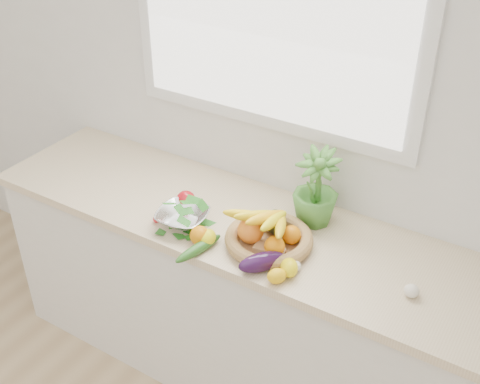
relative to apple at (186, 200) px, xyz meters
The scene contains 18 objects.
back_wall 0.58m from the apple, 60.36° to the left, with size 4.50×0.02×2.70m, color white.
counter_cabinet 0.55m from the apple, 14.76° to the left, with size 2.20×0.58×0.86m, color silver.
countertop 0.22m from the apple, 14.76° to the left, with size 2.24×0.62×0.04m, color beige.
orange_loose 0.26m from the apple, 41.85° to the right, with size 0.08×0.08×0.08m, color orange.
lemon_a 0.27m from the apple, 36.27° to the right, with size 0.07×0.08×0.07m, color yellow.
lemon_b 0.60m from the apple, 20.86° to the right, with size 0.06×0.07×0.06m, color yellow.
lemon_c 0.60m from the apple, 14.75° to the right, with size 0.07×0.08×0.07m, color yellow.
apple is the anchor object (origin of this frame).
ginger 0.47m from the apple, 11.56° to the right, with size 0.12×0.05×0.04m, color tan.
garlic_a 0.38m from the apple, ahead, with size 0.06×0.06×0.05m, color white.
garlic_b 1.00m from the apple, ahead, with size 0.05×0.05×0.05m, color white.
garlic_c 0.60m from the apple, 11.42° to the right, with size 0.05×0.05×0.04m, color beige.
eggplant 0.51m from the apple, 20.71° to the right, with size 0.07×0.19×0.07m, color #2A0F37.
cucumber 0.31m from the apple, 45.16° to the right, with size 0.04×0.23×0.04m, color #1F5E1B.
radish 0.16m from the apple, 106.77° to the right, with size 0.03×0.03×0.03m, color red.
potted_herb 0.56m from the apple, 21.99° to the left, with size 0.19×0.19×0.34m, color #468831.
fruit_basket 0.43m from the apple, ahead, with size 0.42×0.42×0.18m.
colander_with_spinach 0.12m from the apple, 60.04° to the right, with size 0.23×0.23×0.11m.
Camera 1 is at (1.12, 0.21, 2.36)m, focal length 45.00 mm.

